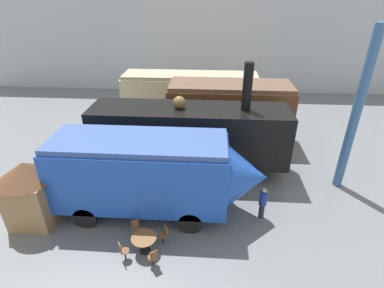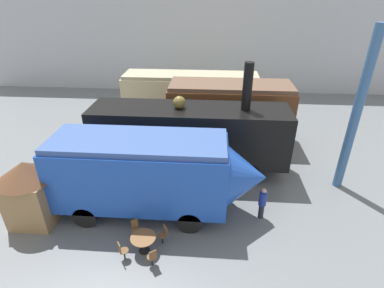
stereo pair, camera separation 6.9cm
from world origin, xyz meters
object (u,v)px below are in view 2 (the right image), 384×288
at_px(passenger_coach_wooden, 230,108).
at_px(cafe_chair_0, 136,227).
at_px(passenger_coach_vintage, 191,93).
at_px(cafe_table_near, 143,240).
at_px(visitor_person, 262,202).
at_px(steam_locomotive, 190,133).
at_px(ticket_kiosk, 30,189).
at_px(streamlined_locomotive, 157,171).

height_order(passenger_coach_wooden, cafe_chair_0, passenger_coach_wooden).
bearing_deg(passenger_coach_vintage, cafe_table_near, -93.36).
bearing_deg(visitor_person, steam_locomotive, 133.26).
relative_size(cafe_table_near, visitor_person, 0.62).
bearing_deg(ticket_kiosk, streamlined_locomotive, 10.79).
bearing_deg(cafe_chair_0, passenger_coach_wooden, 121.75).
xyz_separation_m(passenger_coach_wooden, visitor_person, (1.26, -7.51, -1.51)).
xyz_separation_m(cafe_chair_0, ticket_kiosk, (-4.63, 0.72, 1.16)).
height_order(passenger_coach_vintage, passenger_coach_wooden, passenger_coach_wooden).
xyz_separation_m(passenger_coach_wooden, ticket_kiosk, (-8.69, -8.38, -0.70)).
distance_m(steam_locomotive, visitor_person, 5.31).
relative_size(steam_locomotive, ticket_kiosk, 3.45).
bearing_deg(passenger_coach_wooden, ticket_kiosk, -136.05).
relative_size(visitor_person, ticket_kiosk, 0.53).
distance_m(cafe_table_near, visitor_person, 5.36).
xyz_separation_m(steam_locomotive, streamlined_locomotive, (-1.16, -3.58, -0.15)).
distance_m(passenger_coach_vintage, ticket_kiosk, 13.48).
bearing_deg(passenger_coach_vintage, visitor_person, -70.25).
relative_size(passenger_coach_wooden, cafe_table_near, 7.78).
height_order(steam_locomotive, cafe_table_near, steam_locomotive).
height_order(steam_locomotive, cafe_chair_0, steam_locomotive).
height_order(steam_locomotive, streamlined_locomotive, steam_locomotive).
distance_m(passenger_coach_vintage, cafe_table_near, 13.65).
bearing_deg(cafe_table_near, passenger_coach_vintage, 86.64).
height_order(passenger_coach_wooden, steam_locomotive, steam_locomotive).
height_order(passenger_coach_vintage, cafe_chair_0, passenger_coach_vintage).
distance_m(streamlined_locomotive, cafe_chair_0, 2.48).
xyz_separation_m(streamlined_locomotive, visitor_person, (4.67, -0.14, -1.30)).
distance_m(passenger_coach_wooden, cafe_chair_0, 10.14).
height_order(steam_locomotive, visitor_person, steam_locomotive).
distance_m(passenger_coach_wooden, steam_locomotive, 4.40).
xyz_separation_m(passenger_coach_vintage, cafe_chair_0, (-1.28, -12.83, -1.56)).
bearing_deg(passenger_coach_vintage, passenger_coach_wooden, -53.35).
bearing_deg(passenger_coach_wooden, visitor_person, -80.50).
xyz_separation_m(passenger_coach_vintage, passenger_coach_wooden, (2.78, -3.74, 0.30)).
distance_m(steam_locomotive, streamlined_locomotive, 3.77).
bearing_deg(ticket_kiosk, steam_locomotive, 35.47).
xyz_separation_m(streamlined_locomotive, cafe_table_near, (-0.17, -2.45, -1.56)).
relative_size(passenger_coach_vintage, cafe_table_near, 10.22).
relative_size(cafe_table_near, ticket_kiosk, 0.33).
xyz_separation_m(passenger_coach_wooden, streamlined_locomotive, (-3.41, -7.37, -0.22)).
bearing_deg(visitor_person, cafe_table_near, -154.49).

